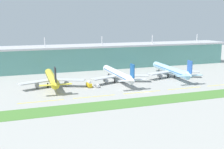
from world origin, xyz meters
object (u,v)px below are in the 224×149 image
object	(u,v)px
airliner_middle	(118,74)
airliner_near	(52,78)
baggage_cart	(98,86)
fuel_truck	(89,84)
airliner_far	(171,70)

from	to	relation	value
airliner_middle	airliner_near	bearing A→B (deg)	179.02
airliner_near	baggage_cart	size ratio (longest dim) A/B	16.11
baggage_cart	fuel_truck	size ratio (longest dim) A/B	0.51
airliner_far	fuel_truck	world-z (taller)	airliner_far
airliner_near	fuel_truck	world-z (taller)	airliner_near
airliner_far	airliner_near	bearing A→B (deg)	-179.03
airliner_middle	airliner_far	size ratio (longest dim) A/B	0.94
baggage_cart	fuel_truck	xyz separation A→B (m)	(-5.63, 3.34, 1.00)
airliner_near	airliner_middle	distance (m)	51.89
airliner_far	baggage_cart	xyz separation A→B (m)	(-70.14, -15.00, -5.19)
airliner_middle	fuel_truck	xyz separation A→B (m)	(-26.18, -9.05, -4.19)
baggage_cart	airliner_near	bearing A→B (deg)	157.04
airliner_near	baggage_cart	world-z (taller)	airliner_near
airliner_middle	airliner_far	distance (m)	49.66
airliner_far	airliner_middle	bearing A→B (deg)	-176.99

